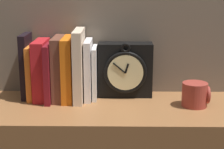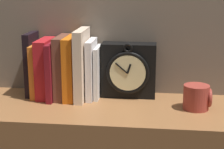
{
  "view_description": "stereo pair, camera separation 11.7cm",
  "coord_description": "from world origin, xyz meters",
  "px_view_note": "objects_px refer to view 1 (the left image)",
  "views": [
    {
      "loc": [
        0.02,
        -1.13,
        1.35
      ],
      "look_at": [
        0.0,
        0.0,
        1.05
      ],
      "focal_mm": 60.0,
      "sensor_mm": 36.0,
      "label": 1
    },
    {
      "loc": [
        0.13,
        -1.12,
        1.35
      ],
      "look_at": [
        0.0,
        0.0,
        1.05
      ],
      "focal_mm": 60.0,
      "sensor_mm": 36.0,
      "label": 2
    }
  ],
  "objects_px": {
    "book_slot2_red": "(41,70)",
    "book_slot5_orange": "(69,69)",
    "book_slot8_white": "(95,72)",
    "book_slot3_maroon": "(50,72)",
    "book_slot6_cream": "(79,65)",
    "mug": "(196,95)",
    "book_slot0_black": "(27,66)",
    "book_slot4_brown": "(59,68)",
    "book_slot7_white": "(88,70)",
    "clock": "(125,70)",
    "book_slot1_orange": "(32,72)"
  },
  "relations": [
    {
      "from": "book_slot2_red",
      "to": "book_slot5_orange",
      "type": "relative_size",
      "value": 0.95
    },
    {
      "from": "book_slot2_red",
      "to": "book_slot8_white",
      "type": "distance_m",
      "value": 0.18
    },
    {
      "from": "book_slot3_maroon",
      "to": "book_slot8_white",
      "type": "relative_size",
      "value": 1.09
    },
    {
      "from": "book_slot6_cream",
      "to": "mug",
      "type": "relative_size",
      "value": 2.73
    },
    {
      "from": "mug",
      "to": "book_slot0_black",
      "type": "bearing_deg",
      "value": 170.83
    },
    {
      "from": "book_slot4_brown",
      "to": "book_slot7_white",
      "type": "distance_m",
      "value": 0.1
    },
    {
      "from": "book_slot4_brown",
      "to": "book_slot6_cream",
      "type": "xyz_separation_m",
      "value": [
        0.07,
        -0.01,
        0.01
      ]
    },
    {
      "from": "book_slot7_white",
      "to": "mug",
      "type": "bearing_deg",
      "value": -13.05
    },
    {
      "from": "book_slot3_maroon",
      "to": "mug",
      "type": "distance_m",
      "value": 0.48
    },
    {
      "from": "book_slot2_red",
      "to": "book_slot3_maroon",
      "type": "xyz_separation_m",
      "value": [
        0.03,
        -0.01,
        -0.0
      ]
    },
    {
      "from": "book_slot6_cream",
      "to": "mug",
      "type": "bearing_deg",
      "value": -9.99
    },
    {
      "from": "book_slot7_white",
      "to": "book_slot5_orange",
      "type": "bearing_deg",
      "value": -170.8
    },
    {
      "from": "book_slot3_maroon",
      "to": "book_slot8_white",
      "type": "height_order",
      "value": "book_slot3_maroon"
    },
    {
      "from": "clock",
      "to": "book_slot6_cream",
      "type": "bearing_deg",
      "value": -165.67
    },
    {
      "from": "book_slot1_orange",
      "to": "book_slot0_black",
      "type": "bearing_deg",
      "value": 155.09
    },
    {
      "from": "clock",
      "to": "mug",
      "type": "distance_m",
      "value": 0.25
    },
    {
      "from": "book_slot4_brown",
      "to": "book_slot6_cream",
      "type": "relative_size",
      "value": 0.89
    },
    {
      "from": "book_slot2_red",
      "to": "book_slot5_orange",
      "type": "bearing_deg",
      "value": -3.56
    },
    {
      "from": "book_slot1_orange",
      "to": "book_slot6_cream",
      "type": "xyz_separation_m",
      "value": [
        0.16,
        -0.01,
        0.03
      ]
    },
    {
      "from": "clock",
      "to": "book_slot1_orange",
      "type": "xyz_separation_m",
      "value": [
        -0.31,
        -0.02,
        -0.0
      ]
    },
    {
      "from": "book_slot0_black",
      "to": "book_slot3_maroon",
      "type": "height_order",
      "value": "book_slot0_black"
    },
    {
      "from": "book_slot2_red",
      "to": "book_slot8_white",
      "type": "bearing_deg",
      "value": 3.82
    },
    {
      "from": "book_slot5_orange",
      "to": "book_slot8_white",
      "type": "bearing_deg",
      "value": 11.54
    },
    {
      "from": "book_slot2_red",
      "to": "book_slot6_cream",
      "type": "distance_m",
      "value": 0.13
    },
    {
      "from": "book_slot0_black",
      "to": "book_slot5_orange",
      "type": "height_order",
      "value": "book_slot0_black"
    },
    {
      "from": "book_slot2_red",
      "to": "book_slot4_brown",
      "type": "height_order",
      "value": "book_slot4_brown"
    },
    {
      "from": "book_slot1_orange",
      "to": "book_slot5_orange",
      "type": "height_order",
      "value": "book_slot5_orange"
    },
    {
      "from": "book_slot1_orange",
      "to": "book_slot6_cream",
      "type": "bearing_deg",
      "value": -5.09
    },
    {
      "from": "book_slot3_maroon",
      "to": "book_slot4_brown",
      "type": "distance_m",
      "value": 0.03
    },
    {
      "from": "clock",
      "to": "book_slot4_brown",
      "type": "xyz_separation_m",
      "value": [
        -0.22,
        -0.03,
        0.01
      ]
    },
    {
      "from": "book_slot1_orange",
      "to": "book_slot8_white",
      "type": "bearing_deg",
      "value": 1.83
    },
    {
      "from": "book_slot8_white",
      "to": "book_slot7_white",
      "type": "bearing_deg",
      "value": -161.42
    },
    {
      "from": "book_slot4_brown",
      "to": "book_slot5_orange",
      "type": "xyz_separation_m",
      "value": [
        0.03,
        -0.0,
        -0.0
      ]
    },
    {
      "from": "book_slot0_black",
      "to": "book_slot4_brown",
      "type": "relative_size",
      "value": 1.03
    },
    {
      "from": "book_slot3_maroon",
      "to": "book_slot7_white",
      "type": "bearing_deg",
      "value": 6.63
    },
    {
      "from": "book_slot4_brown",
      "to": "book_slot5_orange",
      "type": "height_order",
      "value": "same"
    },
    {
      "from": "book_slot7_white",
      "to": "book_slot2_red",
      "type": "bearing_deg",
      "value": -178.23
    },
    {
      "from": "book_slot2_red",
      "to": "book_slot8_white",
      "type": "relative_size",
      "value": 1.13
    },
    {
      "from": "mug",
      "to": "book_slot6_cream",
      "type": "bearing_deg",
      "value": 170.01
    },
    {
      "from": "book_slot8_white",
      "to": "mug",
      "type": "bearing_deg",
      "value": -15.02
    },
    {
      "from": "book_slot6_cream",
      "to": "book_slot8_white",
      "type": "height_order",
      "value": "book_slot6_cream"
    },
    {
      "from": "clock",
      "to": "book_slot2_red",
      "type": "xyz_separation_m",
      "value": [
        -0.28,
        -0.03,
        0.01
      ]
    },
    {
      "from": "book_slot6_cream",
      "to": "book_slot4_brown",
      "type": "bearing_deg",
      "value": 174.16
    },
    {
      "from": "book_slot3_maroon",
      "to": "book_slot6_cream",
      "type": "distance_m",
      "value": 0.1
    },
    {
      "from": "book_slot0_black",
      "to": "book_slot3_maroon",
      "type": "distance_m",
      "value": 0.09
    },
    {
      "from": "book_slot3_maroon",
      "to": "book_slot5_orange",
      "type": "relative_size",
      "value": 0.91
    },
    {
      "from": "book_slot0_black",
      "to": "book_slot4_brown",
      "type": "bearing_deg",
      "value": -8.49
    },
    {
      "from": "book_slot7_white",
      "to": "book_slot3_maroon",
      "type": "bearing_deg",
      "value": -173.37
    },
    {
      "from": "book_slot0_black",
      "to": "book_slot4_brown",
      "type": "height_order",
      "value": "book_slot0_black"
    },
    {
      "from": "book_slot0_black",
      "to": "book_slot4_brown",
      "type": "xyz_separation_m",
      "value": [
        0.11,
        -0.02,
        -0.0
      ]
    }
  ]
}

